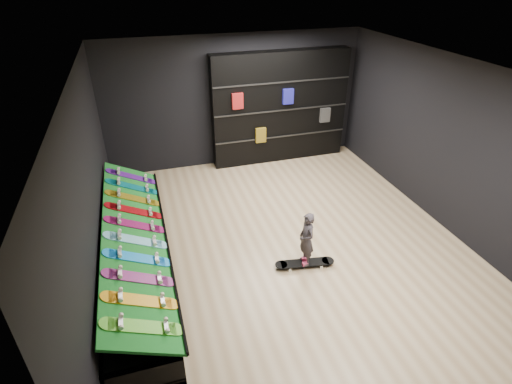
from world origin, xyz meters
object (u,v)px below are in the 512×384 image
object	(u,v)px
floor_skateboard	(305,264)
display_rack	(136,258)
child	(306,249)
back_shelving	(280,108)

from	to	relation	value
floor_skateboard	display_rack	bearing A→B (deg)	174.19
display_rack	child	distance (m)	2.70
floor_skateboard	child	bearing A→B (deg)	0.00
back_shelving	child	world-z (taller)	back_shelving
display_rack	child	size ratio (longest dim) A/B	8.07
display_rack	back_shelving	world-z (taller)	back_shelving
display_rack	floor_skateboard	xyz separation A→B (m)	(2.60, -0.71, -0.21)
display_rack	child	xyz separation A→B (m)	(2.60, -0.71, 0.12)
back_shelving	floor_skateboard	world-z (taller)	back_shelving
back_shelving	child	xyz separation A→B (m)	(-1.00, -4.03, -0.94)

